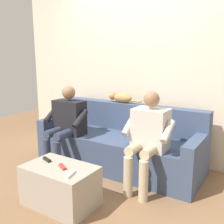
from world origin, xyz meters
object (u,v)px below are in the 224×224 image
at_px(coffee_table, 60,186).
at_px(remote_red, 62,167).
at_px(person_left_seated, 148,135).
at_px(remote_black, 47,159).
at_px(person_right_seated, 66,122).
at_px(remote_white, 70,174).
at_px(couch, 120,144).
at_px(cat_on_backrest, 121,98).

distance_m(coffee_table, remote_red, 0.22).
xyz_separation_m(person_left_seated, remote_black, (0.80, 0.75, -0.21)).
bearing_deg(person_right_seated, remote_red, 129.64).
bearing_deg(remote_red, person_right_seated, -21.03).
xyz_separation_m(remote_black, remote_white, (-0.44, 0.13, -0.00)).
relative_size(couch, cat_on_backrest, 4.30).
xyz_separation_m(couch, coffee_table, (0.00, 1.17, -0.09)).
relative_size(coffee_table, remote_black, 5.33).
height_order(couch, cat_on_backrest, cat_on_backrest).
relative_size(remote_red, remote_white, 0.95).
bearing_deg(remote_white, person_left_seated, 143.56).
height_order(person_left_seated, remote_white, person_left_seated).
bearing_deg(coffee_table, remote_red, 174.06).
bearing_deg(coffee_table, cat_on_backrest, -84.35).
bearing_deg(person_left_seated, cat_on_backrest, -41.22).
relative_size(person_right_seated, cat_on_backrest, 2.11).
height_order(remote_red, remote_black, remote_black).
distance_m(couch, person_left_seated, 0.77).
bearing_deg(cat_on_backrest, person_left_seated, 138.78).
distance_m(person_right_seated, remote_red, 1.01).
distance_m(remote_black, remote_white, 0.46).
distance_m(person_left_seated, remote_red, 0.98).
bearing_deg(remote_red, couch, -58.46).
bearing_deg(remote_red, coffee_table, 23.39).
distance_m(couch, remote_red, 1.18).
distance_m(coffee_table, person_right_seated, 1.05).
relative_size(coffee_table, remote_red, 5.27).
relative_size(person_left_seated, remote_red, 8.10).
relative_size(couch, remote_white, 15.48).
bearing_deg(remote_black, person_left_seated, 60.71).
height_order(person_left_seated, remote_red, person_left_seated).
distance_m(cat_on_backrest, remote_black, 1.47).
distance_m(person_left_seated, remote_black, 1.12).
distance_m(person_right_seated, cat_on_backrest, 0.85).
relative_size(cat_on_backrest, remote_black, 3.85).
bearing_deg(person_left_seated, couch, -32.80).
relative_size(couch, person_left_seated, 2.02).
height_order(couch, person_left_seated, person_left_seated).
distance_m(couch, remote_black, 1.15).
bearing_deg(couch, remote_white, 100.08).
xyz_separation_m(cat_on_backrest, remote_white, (-0.36, 1.52, -0.48)).
xyz_separation_m(coffee_table, person_left_seated, (-0.59, -0.79, 0.42)).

